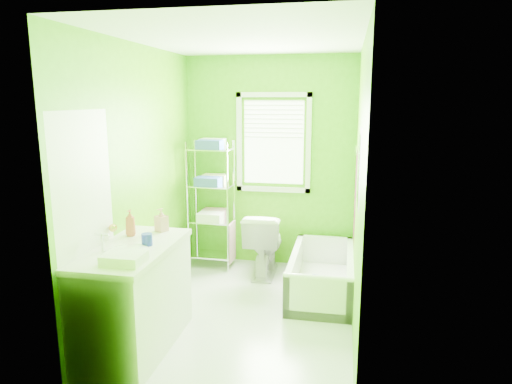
% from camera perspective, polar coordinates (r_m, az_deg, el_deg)
% --- Properties ---
extents(ground, '(2.90, 2.90, 0.00)m').
position_cam_1_polar(ground, '(4.70, -1.41, -14.71)').
color(ground, silver).
rests_on(ground, ground).
extents(room_envelope, '(2.14, 2.94, 2.62)m').
position_cam_1_polar(room_envelope, '(4.25, -1.51, 4.35)').
color(room_envelope, '#4DA908').
rests_on(room_envelope, ground).
extents(window, '(0.92, 0.05, 1.22)m').
position_cam_1_polar(window, '(5.62, 2.21, 6.80)').
color(window, white).
rests_on(window, ground).
extents(door, '(0.09, 0.80, 2.00)m').
position_cam_1_polar(door, '(3.84, -20.27, -5.52)').
color(door, white).
rests_on(door, ground).
extents(right_wall_decor, '(0.04, 1.48, 1.17)m').
position_cam_1_polar(right_wall_decor, '(4.16, 12.49, 0.77)').
color(right_wall_decor, '#43071B').
rests_on(right_wall_decor, ground).
extents(bathtub, '(0.66, 1.42, 0.46)m').
position_cam_1_polar(bathtub, '(5.10, 8.17, -10.85)').
color(bathtub, white).
rests_on(bathtub, ground).
extents(toilet, '(0.45, 0.77, 0.77)m').
position_cam_1_polar(toilet, '(5.49, 1.04, -6.39)').
color(toilet, white).
rests_on(toilet, ground).
extents(vanity, '(0.61, 1.19, 1.13)m').
position_cam_1_polar(vanity, '(4.03, -14.95, -12.31)').
color(vanity, silver).
rests_on(vanity, ground).
extents(wire_shelf_unit, '(0.54, 0.43, 1.60)m').
position_cam_1_polar(wire_shelf_unit, '(5.63, -5.42, 0.22)').
color(wire_shelf_unit, silver).
rests_on(wire_shelf_unit, ground).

